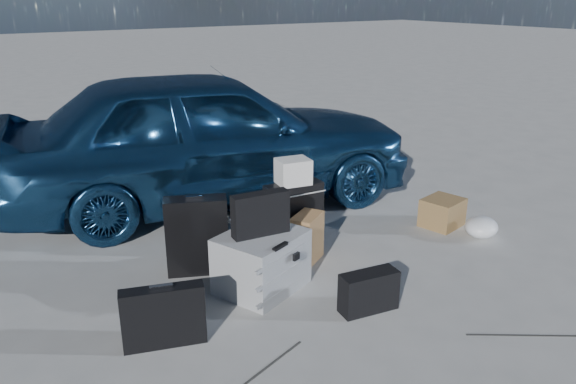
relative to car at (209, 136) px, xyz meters
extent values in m
plane|color=#ADACA8|center=(0.01, -2.29, -0.68)|extent=(60.00, 60.00, 0.00)
imported|color=#215183|center=(0.00, 0.00, 0.00)|extent=(4.24, 2.40, 1.36)
cube|color=#A8AAAD|center=(-0.50, -1.82, -0.47)|extent=(0.71, 0.65, 0.42)
cube|color=black|center=(-0.50, -1.82, -0.11)|extent=(0.42, 0.15, 0.31)
cube|color=black|center=(-1.34, -2.09, -0.49)|extent=(0.50, 0.26, 0.38)
cube|color=black|center=(-0.77, -1.34, -0.38)|extent=(0.49, 0.34, 0.60)
cube|color=black|center=(0.06, -1.40, -0.40)|extent=(0.49, 0.21, 0.57)
cube|color=silver|center=(0.06, -1.39, -0.01)|extent=(0.29, 0.25, 0.20)
cube|color=black|center=(0.12, -1.08, -0.52)|extent=(0.70, 0.46, 0.32)
cube|color=silver|center=(0.14, -1.09, -0.32)|extent=(0.43, 0.36, 0.07)
cube|color=black|center=(0.15, -1.10, -0.26)|extent=(0.28, 0.23, 0.05)
cube|color=#B0824C|center=(0.03, -1.64, -0.49)|extent=(0.34, 0.30, 0.39)
cube|color=olive|center=(1.46, -1.75, -0.55)|extent=(0.40, 0.36, 0.26)
ellipsoid|color=white|center=(1.56, -2.11, -0.59)|extent=(0.40, 0.38, 0.18)
cube|color=black|center=(-0.06, -2.47, -0.54)|extent=(0.41, 0.21, 0.28)
camera|label=1|loc=(-2.33, -4.91, 1.34)|focal=35.00mm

